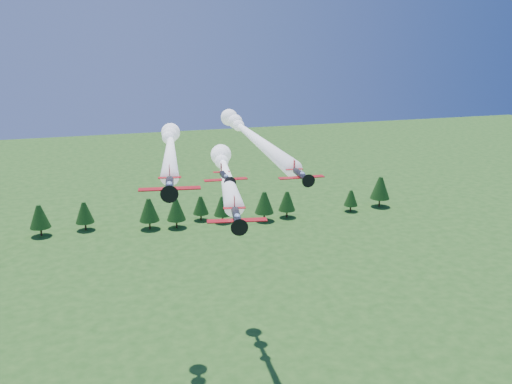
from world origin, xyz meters
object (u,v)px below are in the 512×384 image
object	(u,v)px
plane_right	(250,134)
plane_slot	(225,177)
plane_lead	(225,170)
plane_left	(170,147)

from	to	relation	value
plane_right	plane_slot	xyz separation A→B (m)	(-10.51, -23.58, -1.75)
plane_lead	plane_left	bearing A→B (deg)	131.43
plane_lead	plane_slot	distance (m)	7.28
plane_slot	plane_right	bearing A→B (deg)	68.41
plane_lead	plane_slot	world-z (taller)	plane_slot
plane_right	plane_lead	bearing A→B (deg)	-115.06
plane_left	plane_slot	size ratio (longest dim) A/B	6.57
plane_slot	plane_left	bearing A→B (deg)	108.59
plane_right	plane_slot	distance (m)	25.87
plane_lead	plane_slot	size ratio (longest dim) A/B	5.96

